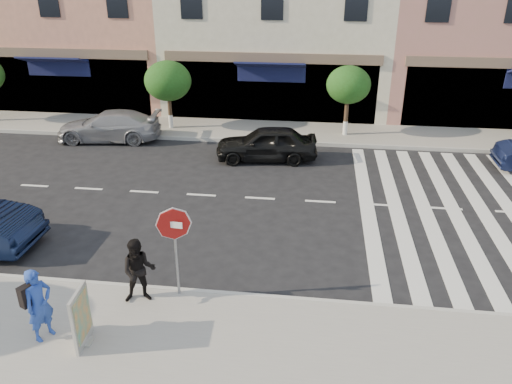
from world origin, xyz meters
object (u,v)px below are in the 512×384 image
Objects in this scene: stop_sign at (174,232)px; poster_board at (82,319)px; walker at (139,271)px; car_far_left at (109,126)px; car_far_mid at (266,144)px; photographer at (39,305)px.

stop_sign reaches higher than poster_board.
walker is 1.66m from poster_board.
car_far_mid is (7.09, -1.50, 0.03)m from car_far_left.
poster_board is 13.44m from car_far_left.
photographer is 11.53m from car_far_mid.
poster_board is at bearing -129.74° from walker.
car_far_left is at bearing 124.06° from stop_sign.
walker is 12.30m from car_far_left.
car_far_mid is (3.36, 11.03, -0.27)m from photographer.
photographer is at bearing -23.24° from car_far_mid.
stop_sign is at bearing -27.52° from photographer.
car_far_left is (-3.74, 12.53, -0.30)m from photographer.
car_far_left is (-6.07, 10.77, -1.15)m from stop_sign.
poster_board is (-1.44, -1.84, -1.04)m from stop_sign.
stop_sign is at bearing 7.05° from walker.
photographer is at bearing 10.84° from car_far_left.
stop_sign reaches higher than photographer.
photographer is 1.28× the size of poster_board.
walker is at bearing -22.01° from photographer.
photographer is at bearing 171.13° from poster_board.
poster_board is at bearing -18.81° from car_far_mid.
stop_sign reaches higher than car_far_left.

